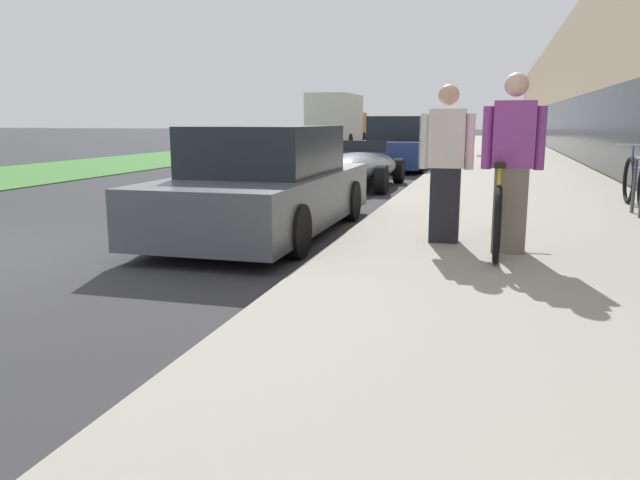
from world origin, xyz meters
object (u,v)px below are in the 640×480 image
cruiser_bike_nearest (637,182)px  parked_sedan_curbside (267,185)px  parked_sedan_far (398,146)px  moving_truck (337,121)px  person_bystander (446,164)px  vintage_roadster_curbside (358,167)px  bike_rack_hoop (639,180)px  tandem_bicycle (497,209)px  person_rider (512,164)px

cruiser_bike_nearest → parked_sedan_curbside: bearing=-149.0°
parked_sedan_far → moving_truck: (-5.43, 14.21, 0.73)m
person_bystander → vintage_roadster_curbside: bearing=109.8°
person_bystander → moving_truck: (-7.77, 26.45, 0.45)m
parked_sedan_curbside → bike_rack_hoop: bearing=23.9°
tandem_bicycle → parked_sedan_far: size_ratio=0.56×
parked_sedan_curbside → vintage_roadster_curbside: 6.12m
person_rider → person_bystander: 0.80m
person_bystander → parked_sedan_far: size_ratio=0.38×
tandem_bicycle → person_bystander: 0.75m
tandem_bicycle → vintage_roadster_curbside: (-2.99, 6.80, -0.08)m
tandem_bicycle → person_bystander: bearing=173.2°
person_rider → bike_rack_hoop: (1.86, 3.19, -0.41)m
parked_sedan_curbside → person_bystander: bearing=-14.7°
tandem_bicycle → vintage_roadster_curbside: bearing=113.8°
tandem_bicycle → bike_rack_hoop: (1.98, 2.87, 0.11)m
cruiser_bike_nearest → parked_sedan_curbside: (-5.07, -3.05, 0.11)m
cruiser_bike_nearest → parked_sedan_far: parked_sedan_far is taller
person_bystander → parked_sedan_curbside: 2.47m
vintage_roadster_curbside → moving_truck: moving_truck is taller
parked_sedan_far → person_rider: bearing=-76.5°
moving_truck → parked_sedan_curbside: bearing=-78.2°
person_rider → parked_sedan_far: (-3.04, 12.63, -0.32)m
bike_rack_hoop → cruiser_bike_nearest: bearing=80.0°
parked_sedan_curbside → parked_sedan_far: size_ratio=0.99×
person_rider → cruiser_bike_nearest: person_rider is taller
tandem_bicycle → vintage_roadster_curbside: size_ratio=0.61×
cruiser_bike_nearest → parked_sedan_far: size_ratio=0.42×
parked_sedan_curbside → person_rider: bearing=-18.2°
tandem_bicycle → person_bystander: person_bystander is taller
parked_sedan_curbside → parked_sedan_far: 11.62m
person_bystander → bike_rack_hoop: person_bystander is taller
tandem_bicycle → parked_sedan_curbside: bearing=166.8°
moving_truck → person_rider: bearing=-72.5°
parked_sedan_curbside → moving_truck: 26.40m
bike_rack_hoop → cruiser_bike_nearest: (0.15, 0.86, -0.10)m
bike_rack_hoop → vintage_roadster_curbside: size_ratio=0.20×
person_rider → parked_sedan_far: size_ratio=0.40×
tandem_bicycle → bike_rack_hoop: 3.49m
person_rider → cruiser_bike_nearest: 4.55m
person_bystander → moving_truck: moving_truck is taller
person_rider → parked_sedan_far: 12.99m
tandem_bicycle → moving_truck: (-8.34, 26.52, 0.92)m
parked_sedan_far → person_bystander: bearing=-79.2°
cruiser_bike_nearest → moving_truck: 25.09m
tandem_bicycle → moving_truck: 27.81m
vintage_roadster_curbside → cruiser_bike_nearest: bearing=-30.9°
vintage_roadster_curbside → moving_truck: bearing=105.2°
tandem_bicycle → person_rider: person_rider is taller
person_bystander → vintage_roadster_curbside: 7.18m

